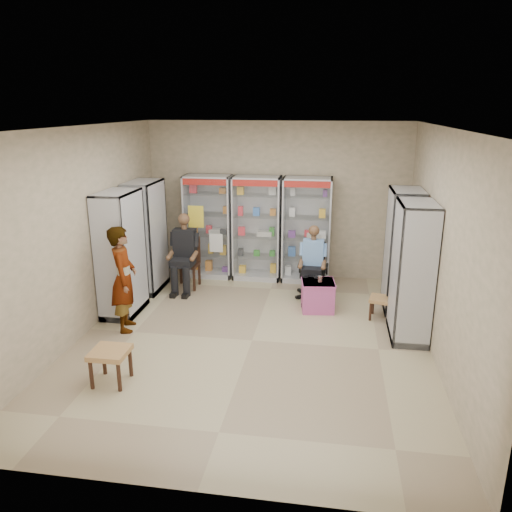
% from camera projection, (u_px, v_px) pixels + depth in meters
% --- Properties ---
extents(floor, '(6.00, 6.00, 0.00)m').
position_uv_depth(floor, '(252.00, 340.00, 7.23)').
color(floor, tan).
rests_on(floor, ground).
extents(room_shell, '(5.02, 6.02, 3.01)m').
position_uv_depth(room_shell, '(252.00, 207.00, 6.66)').
color(room_shell, '#C3AC91').
rests_on(room_shell, ground).
extents(cabinet_back_left, '(0.90, 0.50, 2.00)m').
position_uv_depth(cabinet_back_left, '(209.00, 227.00, 9.72)').
color(cabinet_back_left, '#9FA2A6').
rests_on(cabinet_back_left, floor).
extents(cabinet_back_mid, '(0.90, 0.50, 2.00)m').
position_uv_depth(cabinet_back_mid, '(257.00, 229.00, 9.58)').
color(cabinet_back_mid, '#BABDC2').
rests_on(cabinet_back_mid, floor).
extents(cabinet_back_right, '(0.90, 0.50, 2.00)m').
position_uv_depth(cabinet_back_right, '(306.00, 230.00, 9.44)').
color(cabinet_back_right, '#B6BABE').
rests_on(cabinet_back_right, floor).
extents(cabinet_right_far, '(0.90, 0.50, 2.00)m').
position_uv_depth(cabinet_right_far, '(403.00, 251.00, 8.13)').
color(cabinet_right_far, '#B5B7BC').
rests_on(cabinet_right_far, floor).
extents(cabinet_right_near, '(0.90, 0.50, 2.00)m').
position_uv_depth(cabinet_right_near, '(412.00, 272.00, 7.09)').
color(cabinet_right_near, '#ABADB2').
rests_on(cabinet_right_near, floor).
extents(cabinet_left_far, '(0.90, 0.50, 2.00)m').
position_uv_depth(cabinet_left_far, '(146.00, 237.00, 8.97)').
color(cabinet_left_far, '#A8ABAF').
rests_on(cabinet_left_far, floor).
extents(cabinet_left_near, '(0.90, 0.50, 2.00)m').
position_uv_depth(cabinet_left_near, '(121.00, 254.00, 7.93)').
color(cabinet_left_near, '#BABCC2').
rests_on(cabinet_left_near, floor).
extents(wooden_chair, '(0.42, 0.42, 0.94)m').
position_uv_depth(wooden_chair, '(187.00, 263.00, 9.22)').
color(wooden_chair, black).
rests_on(wooden_chair, floor).
extents(seated_customer, '(0.44, 0.60, 1.34)m').
position_uv_depth(seated_customer, '(186.00, 254.00, 9.11)').
color(seated_customer, black).
rests_on(seated_customer, floor).
extents(office_chair, '(0.55, 0.55, 0.97)m').
position_uv_depth(office_chair, '(313.00, 271.00, 8.75)').
color(office_chair, black).
rests_on(office_chair, floor).
extents(seated_shopkeeper, '(0.42, 0.58, 1.23)m').
position_uv_depth(seated_shopkeeper, '(313.00, 264.00, 8.67)').
color(seated_shopkeeper, '#638FC5').
rests_on(seated_shopkeeper, floor).
extents(pink_trunk, '(0.57, 0.56, 0.50)m').
position_uv_depth(pink_trunk, '(318.00, 296.00, 8.26)').
color(pink_trunk, '#AB4491').
rests_on(pink_trunk, floor).
extents(tea_glass, '(0.07, 0.07, 0.10)m').
position_uv_depth(tea_glass, '(320.00, 279.00, 8.16)').
color(tea_glass, '#541A07').
rests_on(tea_glass, pink_trunk).
extents(woven_stool_a, '(0.42, 0.42, 0.35)m').
position_uv_depth(woven_stool_a, '(381.00, 308.00, 7.93)').
color(woven_stool_a, '#A47B45').
rests_on(woven_stool_a, floor).
extents(woven_stool_b, '(0.44, 0.44, 0.44)m').
position_uv_depth(woven_stool_b, '(111.00, 366.00, 6.08)').
color(woven_stool_b, '#AB6F48').
rests_on(woven_stool_b, floor).
extents(standing_man, '(0.53, 0.67, 1.60)m').
position_uv_depth(standing_man, '(124.00, 279.00, 7.39)').
color(standing_man, gray).
rests_on(standing_man, floor).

